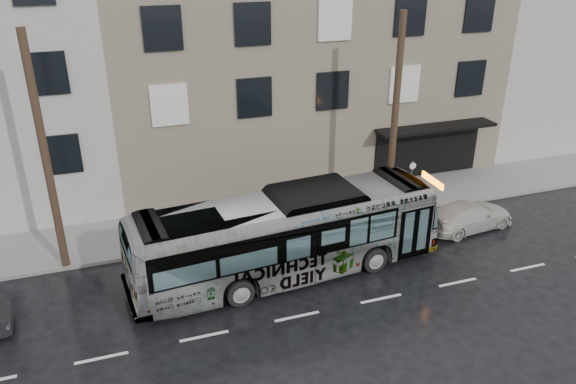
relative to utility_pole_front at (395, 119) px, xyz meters
name	(u,v)px	position (x,y,z in m)	size (l,w,h in m)	color
ground	(275,278)	(-6.50, -3.30, -4.65)	(120.00, 120.00, 0.00)	black
sidewalk	(242,220)	(-6.50, 1.60, -4.58)	(90.00, 3.60, 0.15)	gray
building_taupe	(291,59)	(-1.50, 9.40, 0.85)	(20.00, 12.00, 11.00)	gray
building_filler	(564,33)	(17.50, 9.40, 1.35)	(18.00, 12.00, 12.00)	#BAB6B0
utility_pole_front	(395,119)	(0.00, 0.00, 0.00)	(0.30, 0.30, 9.00)	#423121
utility_pole_rear	(45,157)	(-14.00, 0.00, 0.00)	(0.30, 0.30, 9.00)	#423121
sign_post	(410,186)	(1.10, 0.00, -3.30)	(0.06, 0.06, 2.40)	slate
bus	(287,235)	(-5.97, -3.13, -2.99)	(2.79, 11.92, 3.32)	#B2B2B2
white_sedan	(469,216)	(2.79, -2.24, -4.04)	(1.72, 4.23, 1.23)	#BAB8B1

